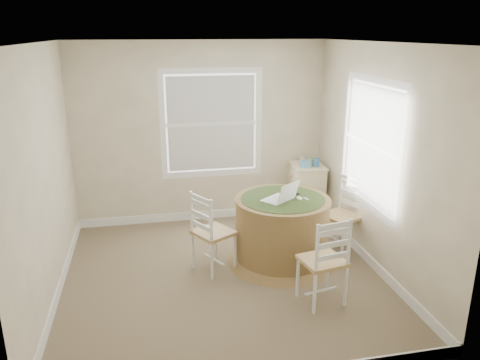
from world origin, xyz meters
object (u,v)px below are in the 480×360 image
object	(u,v)px
chair_right	(341,216)
laptop	(280,198)
round_table	(282,228)
chair_left	(213,232)
chair_near	(323,260)
corner_chest	(306,191)

from	to	relation	value
chair_right	laptop	xyz separation A→B (m)	(-0.87, -0.19, 0.38)
round_table	chair_left	bearing A→B (deg)	170.48
round_table	chair_near	bearing A→B (deg)	-92.42
chair_right	chair_left	bearing A→B (deg)	-110.42
corner_chest	laptop	bearing A→B (deg)	-116.31
round_table	chair_right	distance (m)	0.84
chair_near	corner_chest	bearing A→B (deg)	-115.58
chair_right	laptop	distance (m)	0.97
chair_near	chair_right	distance (m)	1.28
laptop	corner_chest	distance (m)	1.64
laptop	round_table	bearing A→B (deg)	-170.26
chair_near	corner_chest	size ratio (longest dim) A/B	1.14
chair_near	laptop	distance (m)	0.99
chair_near	laptop	xyz separation A→B (m)	(-0.20, 0.90, 0.38)
round_table	chair_near	xyz separation A→B (m)	(0.15, -0.95, 0.03)
chair_near	corner_chest	world-z (taller)	chair_near
round_table	laptop	distance (m)	0.41
round_table	laptop	world-z (taller)	laptop
chair_right	laptop	world-z (taller)	laptop
chair_near	laptop	size ratio (longest dim) A/B	2.00
round_table	chair_right	bearing A→B (deg)	-1.96
round_table	chair_left	distance (m)	0.84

